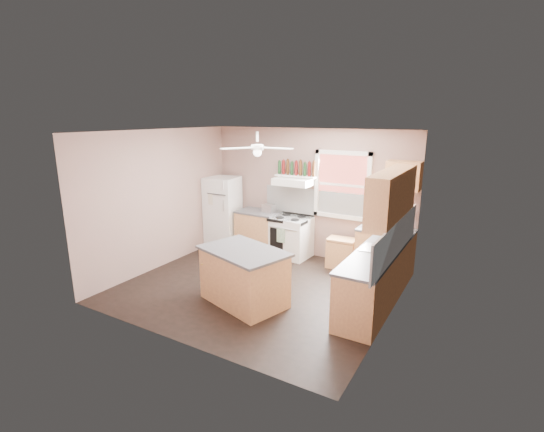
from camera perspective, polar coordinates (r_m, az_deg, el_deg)
The scene contains 32 objects.
floor at distance 7.08m, azimuth -1.95°, elevation -10.28°, with size 4.50×4.50×0.00m, color black.
ceiling at distance 6.43m, azimuth -2.16°, elevation 12.13°, with size 4.50×4.50×0.00m, color white.
wall_back at distance 8.37m, azimuth 5.36°, elevation 3.30°, with size 4.50×0.05×2.70m, color #87685E.
wall_right at distance 5.79m, azimuth 17.42°, elevation -2.38°, with size 0.05×4.00×2.70m, color #87685E.
wall_left at distance 8.04m, azimuth -15.92°, elevation 2.35°, with size 0.05×4.00×2.70m, color #87685E.
backsplash_back at distance 8.19m, azimuth 8.07°, elevation 1.73°, with size 2.90×0.03×0.55m, color white.
backsplash_right at distance 6.12m, azimuth 17.57°, elevation -3.18°, with size 0.03×2.60×0.55m, color white.
window_view at distance 8.00m, azimuth 10.16°, elevation 4.45°, with size 1.00×0.02×1.20m, color maroon.
window_frame at distance 7.98m, azimuth 10.09°, elevation 4.42°, with size 1.16×0.07×1.36m, color white.
refrigerator at distance 9.08m, azimuth -7.12°, elevation 0.60°, with size 0.68×0.66×1.60m, color white.
base_cabinet_left at distance 8.80m, azimuth -1.95°, elevation -2.26°, with size 0.90×0.60×0.86m, color #A97046.
counter_left at distance 8.68m, azimuth -1.98°, elevation 0.59°, with size 0.92×0.62×0.04m, color #464648.
toaster at distance 8.52m, azimuth -0.49°, elevation 1.09°, with size 0.28×0.16×0.18m, color silver.
stove at distance 8.42m, azimuth 2.71°, elevation -3.05°, with size 0.81×0.64×0.86m, color white.
range_hood at distance 8.17m, azimuth 3.12°, elevation 5.00°, with size 0.78×0.50×0.14m, color white.
bottle_shelf at distance 8.26m, azimuth 3.51°, elevation 5.80°, with size 0.90×0.26×0.03m, color white.
cart at distance 7.97m, azimuth 9.99°, elevation -5.49°, with size 0.54×0.36×0.54m, color #A97046.
base_cabinet_corner at distance 7.75m, azimuth 16.01°, elevation -5.17°, with size 1.00×0.60×0.86m, color #A97046.
base_cabinet_right at distance 6.44m, azimuth 14.57°, elevation -9.17°, with size 0.60×2.20×0.86m, color #A97046.
counter_corner at distance 7.62m, azimuth 16.24°, elevation -1.98°, with size 1.02×0.62×0.04m, color #464648.
counter_right at distance 6.28m, azimuth 14.74°, elevation -5.38°, with size 0.62×2.22×0.04m, color #464648.
sink at distance 6.46m, azimuth 15.24°, elevation -4.72°, with size 0.55×0.45×0.03m, color silver.
faucet at distance 6.40m, azimuth 16.66°, elevation -4.29°, with size 0.03×0.03×0.14m, color silver.
upper_cabinet_right at distance 6.20m, azimuth 17.02°, elevation 2.85°, with size 0.33×1.80×0.76m, color #A97046.
upper_cabinet_corner at distance 7.49m, azimuth 18.52°, elevation 5.58°, with size 0.60×0.33×0.52m, color #A97046.
paper_towel at distance 7.62m, azimuth 19.06°, elevation 0.67°, with size 0.12×0.12×0.26m, color white.
island at distance 6.40m, azimuth -4.06°, elevation -8.87°, with size 1.31×0.83×0.86m, color #A97046.
island_top at distance 6.24m, azimuth -4.13°, elevation -5.07°, with size 1.39×0.90×0.04m, color #464648.
ceiling_fan_hub at distance 6.45m, azimuth -2.14°, elevation 9.91°, with size 0.20×0.20×0.08m, color white.
soap_bottle at distance 5.81m, azimuth 15.48°, elevation -5.64°, with size 0.09×0.09×0.23m, color silver.
red_caddy at distance 6.63m, azimuth 16.19°, elevation -3.79°, with size 0.18×0.12×0.10m, color #B10F20.
wine_bottles at distance 8.24m, azimuth 3.55°, elevation 6.90°, with size 0.86×0.06×0.31m.
Camera 1 is at (3.43, -5.44, 2.96)m, focal length 26.00 mm.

